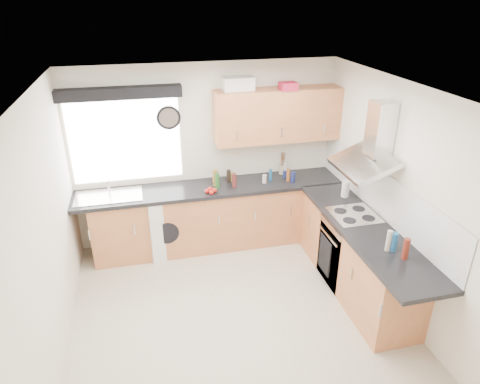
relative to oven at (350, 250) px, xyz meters
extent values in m
plane|color=beige|center=(-1.50, -0.30, -0.42)|extent=(3.60, 3.60, 0.00)
cube|color=white|center=(-1.50, -0.30, 2.08)|extent=(3.60, 3.60, 0.02)
cube|color=silver|center=(-1.50, 1.50, 0.82)|extent=(3.60, 0.02, 2.50)
cube|color=silver|center=(-1.50, -2.10, 0.82)|extent=(3.60, 0.02, 2.50)
cube|color=silver|center=(-3.30, -0.30, 0.82)|extent=(0.02, 3.60, 2.50)
cube|color=silver|center=(0.30, -0.30, 0.82)|extent=(0.02, 3.60, 2.50)
cube|color=silver|center=(-2.55, 1.49, 1.12)|extent=(1.40, 0.02, 1.10)
cube|color=black|center=(-2.55, 1.40, 1.76)|extent=(1.50, 0.18, 0.14)
cube|color=white|center=(0.29, 0.00, 0.75)|extent=(0.01, 3.00, 0.54)
cube|color=#A86339|center=(-1.60, 1.21, 0.01)|extent=(3.00, 0.58, 0.86)
cube|color=#A86339|center=(0.00, 1.20, 0.01)|extent=(0.60, 0.60, 0.86)
cube|color=#A86339|center=(0.01, -0.15, 0.01)|extent=(0.58, 2.10, 0.86)
cube|color=black|center=(-1.50, 1.20, 0.46)|extent=(3.60, 0.62, 0.05)
cube|color=black|center=(0.00, -0.30, 0.46)|extent=(0.62, 2.42, 0.05)
cube|color=black|center=(0.00, 0.00, 0.00)|extent=(0.56, 0.58, 0.85)
cube|color=silver|center=(0.00, 0.00, 0.49)|extent=(0.52, 0.52, 0.01)
cube|color=#A86339|center=(-0.55, 1.32, 1.38)|extent=(1.70, 0.35, 0.70)
cube|color=silver|center=(-2.14, 1.22, 0.00)|extent=(0.71, 0.70, 0.85)
cylinder|color=black|center=(-1.98, 1.48, 1.39)|extent=(0.31, 0.04, 0.31)
cube|color=silver|center=(-1.08, 1.40, 1.81)|extent=(0.41, 0.30, 0.16)
cube|color=#A81B33|center=(-0.46, 1.22, 1.77)|extent=(0.22, 0.19, 0.10)
cylinder|color=gray|center=(-0.42, 1.40, 0.55)|extent=(0.10, 0.10, 0.13)
cylinder|color=silver|center=(0.12, 0.50, 0.59)|extent=(0.11, 0.11, 0.21)
cylinder|color=#161D4B|center=(-0.37, 1.08, 0.56)|extent=(0.07, 0.07, 0.15)
cylinder|color=brown|center=(-1.43, 1.33, 0.53)|extent=(0.06, 0.06, 0.10)
cylinder|color=olive|center=(-1.18, 1.30, 0.55)|extent=(0.07, 0.07, 0.13)
cylinder|color=#C0B1A4|center=(-0.76, 1.15, 0.54)|extent=(0.06, 0.06, 0.12)
cylinder|color=#B9AE9E|center=(-0.39, 1.36, 0.58)|extent=(0.05, 0.05, 0.20)
cylinder|color=#511E1D|center=(-1.20, 1.11, 0.58)|extent=(0.06, 0.06, 0.19)
cylinder|color=navy|center=(-0.66, 1.19, 0.57)|extent=(0.05, 0.05, 0.17)
cylinder|color=brown|center=(-1.43, 1.22, 0.60)|extent=(0.07, 0.07, 0.22)
cylinder|color=navy|center=(-0.43, 1.27, 0.53)|extent=(0.05, 0.05, 0.09)
cylinder|color=brown|center=(-0.43, 1.13, 0.57)|extent=(0.06, 0.06, 0.18)
cylinder|color=black|center=(-1.23, 1.29, 0.57)|extent=(0.06, 0.06, 0.18)
cylinder|color=#24591F|center=(-1.42, 1.13, 0.59)|extent=(0.06, 0.06, 0.21)
cylinder|color=#B1AA97|center=(-0.02, -0.76, 0.60)|extent=(0.05, 0.05, 0.23)
cylinder|color=maroon|center=(0.07, -0.93, 0.60)|extent=(0.06, 0.06, 0.23)
cylinder|color=#1D578C|center=(0.03, -0.77, 0.59)|extent=(0.07, 0.07, 0.20)
camera|label=1|loc=(-2.33, -3.99, 2.90)|focal=32.00mm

